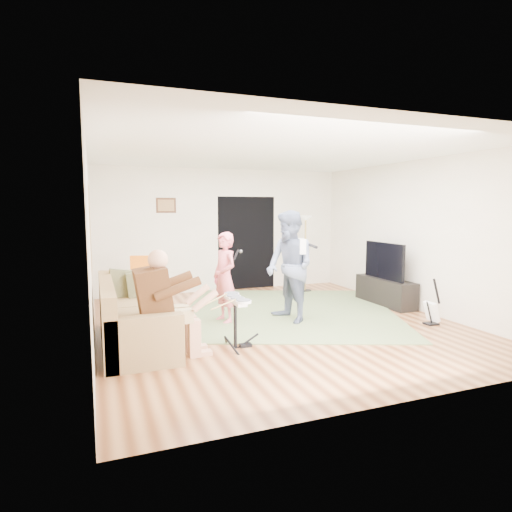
{
  "coord_description": "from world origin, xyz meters",
  "views": [
    {
      "loc": [
        -2.7,
        -6.15,
        1.86
      ],
      "look_at": [
        -0.25,
        0.3,
        1.07
      ],
      "focal_mm": 30.0,
      "sensor_mm": 36.0,
      "label": 1
    }
  ],
  "objects_px": {
    "singer": "(225,277)",
    "television": "(384,261)",
    "torchiere_lamp": "(305,240)",
    "tv_cabinet": "(385,291)",
    "guitar_spare": "(432,311)",
    "sofa": "(129,323)",
    "guitarist": "(290,267)",
    "drum_kit": "(235,325)",
    "dining_chair": "(141,292)"
  },
  "relations": [
    {
      "from": "drum_kit",
      "to": "television",
      "type": "relative_size",
      "value": 0.65
    },
    {
      "from": "drum_kit",
      "to": "dining_chair",
      "type": "xyz_separation_m",
      "value": [
        -0.95,
        2.52,
        0.04
      ]
    },
    {
      "from": "sofa",
      "to": "drum_kit",
      "type": "distance_m",
      "value": 1.45
    },
    {
      "from": "tv_cabinet",
      "to": "television",
      "type": "xyz_separation_m",
      "value": [
        -0.05,
        0.0,
        0.6
      ]
    },
    {
      "from": "sofa",
      "to": "television",
      "type": "bearing_deg",
      "value": 9.27
    },
    {
      "from": "drum_kit",
      "to": "torchiere_lamp",
      "type": "height_order",
      "value": "torchiere_lamp"
    },
    {
      "from": "guitarist",
      "to": "torchiere_lamp",
      "type": "xyz_separation_m",
      "value": [
        1.41,
        2.18,
        0.24
      ]
    },
    {
      "from": "guitar_spare",
      "to": "torchiere_lamp",
      "type": "distance_m",
      "value": 3.36
    },
    {
      "from": "television",
      "to": "sofa",
      "type": "bearing_deg",
      "value": -170.73
    },
    {
      "from": "singer",
      "to": "torchiere_lamp",
      "type": "bearing_deg",
      "value": 113.22
    },
    {
      "from": "sofa",
      "to": "tv_cabinet",
      "type": "bearing_deg",
      "value": 9.18
    },
    {
      "from": "guitarist",
      "to": "tv_cabinet",
      "type": "xyz_separation_m",
      "value": [
        2.26,
        0.47,
        -0.66
      ]
    },
    {
      "from": "guitarist",
      "to": "tv_cabinet",
      "type": "relative_size",
      "value": 1.29
    },
    {
      "from": "tv_cabinet",
      "to": "torchiere_lamp",
      "type": "bearing_deg",
      "value": 116.29
    },
    {
      "from": "singer",
      "to": "dining_chair",
      "type": "height_order",
      "value": "singer"
    },
    {
      "from": "tv_cabinet",
      "to": "television",
      "type": "relative_size",
      "value": 1.28
    },
    {
      "from": "torchiere_lamp",
      "to": "dining_chair",
      "type": "bearing_deg",
      "value": -170.3
    },
    {
      "from": "singer",
      "to": "television",
      "type": "relative_size",
      "value": 1.34
    },
    {
      "from": "drum_kit",
      "to": "dining_chair",
      "type": "height_order",
      "value": "dining_chair"
    },
    {
      "from": "drum_kit",
      "to": "torchiere_lamp",
      "type": "distance_m",
      "value": 4.19
    },
    {
      "from": "sofa",
      "to": "dining_chair",
      "type": "relative_size",
      "value": 2.21
    },
    {
      "from": "tv_cabinet",
      "to": "television",
      "type": "distance_m",
      "value": 0.6
    },
    {
      "from": "guitarist",
      "to": "tv_cabinet",
      "type": "distance_m",
      "value": 2.4
    },
    {
      "from": "television",
      "to": "drum_kit",
      "type": "bearing_deg",
      "value": -157.56
    },
    {
      "from": "singer",
      "to": "television",
      "type": "distance_m",
      "value": 3.21
    },
    {
      "from": "torchiere_lamp",
      "to": "dining_chair",
      "type": "xyz_separation_m",
      "value": [
        -3.61,
        -0.62,
        -0.79
      ]
    },
    {
      "from": "drum_kit",
      "to": "tv_cabinet",
      "type": "distance_m",
      "value": 3.78
    },
    {
      "from": "sofa",
      "to": "television",
      "type": "xyz_separation_m",
      "value": [
        4.75,
        0.78,
        0.56
      ]
    },
    {
      "from": "sofa",
      "to": "dining_chair",
      "type": "bearing_deg",
      "value": 79.62
    },
    {
      "from": "dining_chair",
      "to": "tv_cabinet",
      "type": "relative_size",
      "value": 0.71
    },
    {
      "from": "dining_chair",
      "to": "tv_cabinet",
      "type": "bearing_deg",
      "value": 0.31
    },
    {
      "from": "guitarist",
      "to": "torchiere_lamp",
      "type": "bearing_deg",
      "value": 137.65
    },
    {
      "from": "dining_chair",
      "to": "television",
      "type": "relative_size",
      "value": 0.9
    },
    {
      "from": "sofa",
      "to": "torchiere_lamp",
      "type": "xyz_separation_m",
      "value": [
        3.95,
        2.49,
        0.85
      ]
    },
    {
      "from": "sofa",
      "to": "guitarist",
      "type": "relative_size",
      "value": 1.21
    },
    {
      "from": "torchiere_lamp",
      "to": "tv_cabinet",
      "type": "relative_size",
      "value": 1.19
    },
    {
      "from": "guitar_spare",
      "to": "singer",
      "type": "bearing_deg",
      "value": 156.25
    },
    {
      "from": "guitarist",
      "to": "dining_chair",
      "type": "distance_m",
      "value": 2.75
    },
    {
      "from": "sofa",
      "to": "guitarist",
      "type": "height_order",
      "value": "guitarist"
    },
    {
      "from": "drum_kit",
      "to": "tv_cabinet",
      "type": "relative_size",
      "value": 0.51
    },
    {
      "from": "television",
      "to": "tv_cabinet",
      "type": "bearing_deg",
      "value": 0.0
    },
    {
      "from": "sofa",
      "to": "television",
      "type": "height_order",
      "value": "television"
    },
    {
      "from": "singer",
      "to": "television",
      "type": "height_order",
      "value": "singer"
    },
    {
      "from": "drum_kit",
      "to": "television",
      "type": "xyz_separation_m",
      "value": [
        3.45,
        1.43,
        0.54
      ]
    },
    {
      "from": "dining_chair",
      "to": "tv_cabinet",
      "type": "xyz_separation_m",
      "value": [
        4.45,
        -1.1,
        -0.1
      ]
    },
    {
      "from": "guitarist",
      "to": "sofa",
      "type": "bearing_deg",
      "value": -92.61
    },
    {
      "from": "tv_cabinet",
      "to": "guitar_spare",
      "type": "bearing_deg",
      "value": -98.61
    },
    {
      "from": "singer",
      "to": "tv_cabinet",
      "type": "relative_size",
      "value": 1.05
    },
    {
      "from": "guitar_spare",
      "to": "sofa",
      "type": "bearing_deg",
      "value": 171.63
    },
    {
      "from": "guitarist",
      "to": "tv_cabinet",
      "type": "bearing_deg",
      "value": 92.27
    }
  ]
}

